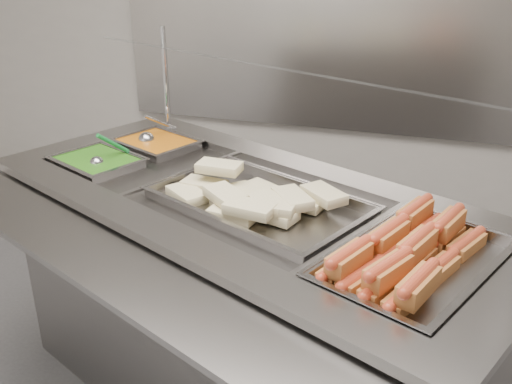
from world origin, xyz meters
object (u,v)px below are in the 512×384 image
(pan_hotdogs, at_px, (415,272))
(steam_counter, at_px, (246,307))
(pan_wraps, at_px, (258,206))
(serving_spoon, at_px, (100,160))
(ladle, at_px, (147,139))
(sneeze_guard, at_px, (289,75))

(pan_hotdogs, bearing_deg, steam_counter, 155.84)
(steam_counter, xyz_separation_m, pan_wraps, (0.06, -0.03, 0.44))
(serving_spoon, bearing_deg, pan_hotdogs, -17.27)
(pan_hotdogs, distance_m, serving_spoon, 1.31)
(pan_wraps, distance_m, ladle, 0.79)
(sneeze_guard, bearing_deg, pan_hotdogs, -43.44)
(pan_hotdogs, distance_m, pan_wraps, 0.59)
(pan_wraps, height_order, serving_spoon, serving_spoon)
(pan_hotdogs, height_order, serving_spoon, serving_spoon)
(pan_wraps, xyz_separation_m, ladle, (-0.66, 0.44, 0.04))
(steam_counter, distance_m, ladle, 0.87)
(sneeze_guard, relative_size, pan_wraps, 2.07)
(steam_counter, distance_m, serving_spoon, 0.82)
(steam_counter, height_order, pan_hotdogs, pan_hotdogs)
(ladle, distance_m, serving_spoon, 0.30)
(pan_wraps, bearing_deg, serving_spoon, 168.36)
(steam_counter, relative_size, serving_spoon, 12.32)
(steam_counter, distance_m, pan_wraps, 0.45)
(pan_hotdogs, bearing_deg, ladle, 150.14)
(steam_counter, xyz_separation_m, serving_spoon, (-0.65, 0.12, 0.48))
(pan_hotdogs, bearing_deg, serving_spoon, 162.73)
(ladle, bearing_deg, pan_hotdogs, -29.86)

